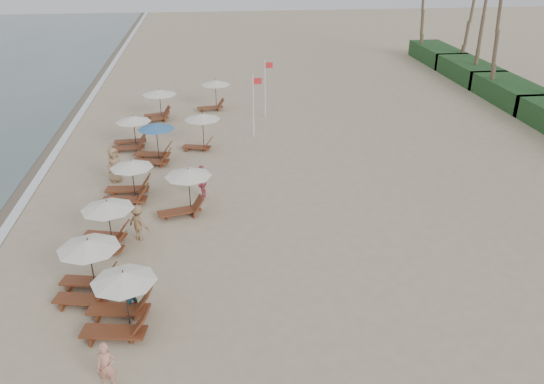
{
  "coord_description": "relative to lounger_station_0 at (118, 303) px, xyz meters",
  "views": [
    {
      "loc": [
        -1.74,
        -17.96,
        12.23
      ],
      "look_at": [
        1.0,
        4.97,
        1.3
      ],
      "focal_mm": 36.35,
      "sensor_mm": 36.0,
      "label": 1
    }
  ],
  "objects": [
    {
      "name": "flag_pole_near",
      "position": [
        6.27,
        18.74,
        1.28
      ],
      "size": [
        0.6,
        0.08,
        4.1
      ],
      "color": "silver",
      "rests_on": "ground"
    },
    {
      "name": "lounger_station_2",
      "position": [
        -1.26,
        5.52,
        0.1
      ],
      "size": [
        2.56,
        2.23,
        2.13
      ],
      "color": "brown",
      "rests_on": "ground"
    },
    {
      "name": "lounger_station_3",
      "position": [
        -0.87,
        10.1,
        -0.06
      ],
      "size": [
        2.71,
        2.15,
        2.07
      ],
      "color": "brown",
      "rests_on": "ground"
    },
    {
      "name": "flag_pole_far",
      "position": [
        7.47,
        22.9,
        1.32
      ],
      "size": [
        0.6,
        0.08,
        4.17
      ],
      "color": "silver",
      "rests_on": "ground"
    },
    {
      "name": "beachgoer_mid_a",
      "position": [
        0.17,
        0.96,
        -0.25
      ],
      "size": [
        0.92,
        0.88,
        1.5
      ],
      "primitive_type": "imported",
      "rotation": [
        0.0,
        0.0,
        3.76
      ],
      "color": "#2D6B87",
      "rests_on": "ground"
    },
    {
      "name": "wet_sand_band",
      "position": [
        -7.42,
        12.4,
        -1.0
      ],
      "size": [
        3.2,
        140.0,
        0.01
      ],
      "primitive_type": "cube",
      "color": "#6B5E4C",
      "rests_on": "ground"
    },
    {
      "name": "beachgoer_far_a",
      "position": [
        2.85,
        9.8,
        -0.11
      ],
      "size": [
        0.72,
        1.13,
        1.79
      ],
      "primitive_type": "imported",
      "rotation": [
        0.0,
        0.0,
        4.42
      ],
      "color": "#C14D63",
      "rests_on": "ground"
    },
    {
      "name": "inland_station_1",
      "position": [
        2.79,
        16.86,
        0.49
      ],
      "size": [
        2.54,
        2.24,
        2.22
      ],
      "color": "brown",
      "rests_on": "ground"
    },
    {
      "name": "lounger_station_6",
      "position": [
        -0.22,
        23.19,
        0.25
      ],
      "size": [
        2.59,
        2.45,
        2.18
      ],
      "color": "brown",
      "rests_on": "ground"
    },
    {
      "name": "lounger_station_4",
      "position": [
        0.02,
        15.01,
        0.05
      ],
      "size": [
        2.68,
        2.34,
        2.38
      ],
      "color": "brown",
      "rests_on": "ground"
    },
    {
      "name": "beachgoer_mid_b",
      "position": [
        0.08,
        5.95,
        -0.17
      ],
      "size": [
        1.23,
        1.12,
        1.66
      ],
      "primitive_type": "imported",
      "rotation": [
        0.0,
        0.0,
        2.52
      ],
      "color": "olive",
      "rests_on": "ground"
    },
    {
      "name": "beachgoer_near",
      "position": [
        0.02,
        -2.8,
        -0.2
      ],
      "size": [
        0.6,
        0.41,
        1.61
      ],
      "primitive_type": "imported",
      "rotation": [
        0.0,
        0.0,
        -0.04
      ],
      "color": "tan",
      "rests_on": "ground"
    },
    {
      "name": "inland_station_0",
      "position": [
        2.01,
        8.17,
        0.34
      ],
      "size": [
        2.78,
        2.24,
        2.22
      ],
      "color": "brown",
      "rests_on": "ground"
    },
    {
      "name": "beachgoer_far_b",
      "position": [
        -1.81,
        12.45,
        -0.05
      ],
      "size": [
        1.1,
        1.07,
        1.91
      ],
      "primitive_type": "imported",
      "rotation": [
        0.0,
        0.0,
        0.71
      ],
      "color": "#A17E57",
      "rests_on": "ground"
    },
    {
      "name": "inland_station_2",
      "position": [
        3.76,
        25.17,
        0.4
      ],
      "size": [
        2.67,
        2.24,
        2.22
      ],
      "color": "brown",
      "rests_on": "ground"
    },
    {
      "name": "lounger_station_1",
      "position": [
        -1.39,
        1.96,
        0.16
      ],
      "size": [
        2.65,
        2.27,
        2.37
      ],
      "color": "brown",
      "rests_on": "ground"
    },
    {
      "name": "lounger_station_0",
      "position": [
        0.0,
        0.0,
        0.0
      ],
      "size": [
        2.74,
        2.33,
        2.19
      ],
      "color": "brown",
      "rests_on": "ground"
    },
    {
      "name": "foam_line",
      "position": [
        -6.12,
        12.4,
        -0.99
      ],
      "size": [
        0.5,
        140.0,
        0.02
      ],
      "primitive_type": "cube",
      "color": "white",
      "rests_on": "ground"
    },
    {
      "name": "lounger_station_5",
      "position": [
        -1.51,
        17.52,
        0.01
      ],
      "size": [
        2.58,
        2.18,
        2.06
      ],
      "color": "brown",
      "rests_on": "ground"
    },
    {
      "name": "ground",
      "position": [
        5.08,
        2.4,
        -1.0
      ],
      "size": [
        160.0,
        160.0,
        0.0
      ],
      "primitive_type": "plane",
      "color": "tan",
      "rests_on": "ground"
    }
  ]
}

